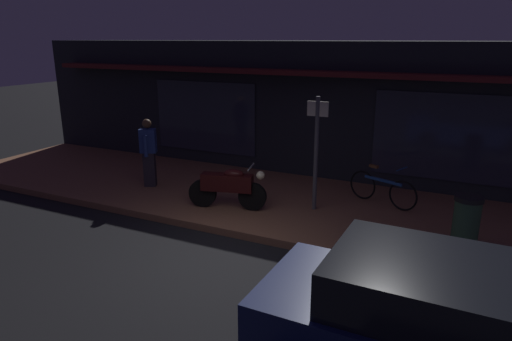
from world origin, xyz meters
The scene contains 9 objects.
ground_plane centered at (0.00, 0.00, 0.00)m, with size 60.00×60.00×0.00m, color black.
sidewalk_slab centered at (0.00, 3.00, 0.07)m, with size 18.00×4.00×0.15m, color brown.
storefront_building centered at (0.00, 6.39, 1.80)m, with size 18.00×3.30×3.60m.
motorcycle centered at (-0.78, 2.01, 0.65)m, with size 1.68×0.67×0.97m.
bicycle_parked centered at (2.12, 3.68, 0.51)m, with size 1.56×0.67×0.91m.
person_photographer centered at (-3.28, 2.52, 1.03)m, with size 0.44×0.59×1.67m.
sign_post centered at (0.88, 2.77, 1.51)m, with size 0.44×0.09×2.40m.
trash_bin centered at (3.82, 2.17, 0.62)m, with size 0.48×0.48×0.93m.
parked_car_near centered at (3.68, -1.33, 0.70)m, with size 4.13×1.85×1.42m.
Camera 1 is at (3.70, -5.95, 3.66)m, focal length 31.76 mm.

